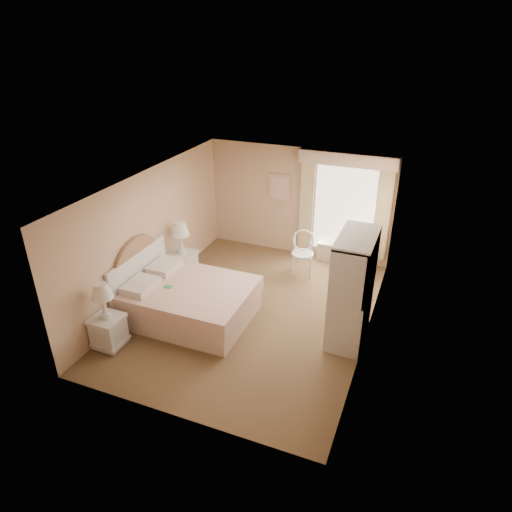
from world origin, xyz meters
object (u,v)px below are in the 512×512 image
at_px(nightstand_near, 107,324).
at_px(cafe_chair, 303,249).
at_px(round_table, 355,250).
at_px(nightstand_far, 182,259).
at_px(bed, 184,299).
at_px(armoire, 352,297).

height_order(nightstand_near, cafe_chair, nightstand_near).
height_order(nightstand_near, round_table, nightstand_near).
relative_size(nightstand_near, nightstand_far, 0.94).
relative_size(nightstand_far, round_table, 1.78).
xyz_separation_m(bed, armoire, (2.93, 0.50, 0.43)).
height_order(bed, nightstand_far, bed).
distance_m(nightstand_near, cafe_chair, 4.28).
height_order(round_table, armoire, armoire).
bearing_deg(armoire, cafe_chair, 126.45).
bearing_deg(bed, round_table, 49.33).
relative_size(bed, nightstand_near, 1.86).
height_order(cafe_chair, armoire, armoire).
bearing_deg(cafe_chair, round_table, 13.19).
distance_m(nightstand_near, round_table, 5.33).
bearing_deg(bed, nightstand_near, -120.13).
relative_size(round_table, cafe_chair, 0.73).
height_order(round_table, cafe_chair, cafe_chair).
bearing_deg(round_table, bed, -130.67).
height_order(nightstand_near, armoire, armoire).
xyz_separation_m(nightstand_far, armoire, (3.65, -0.71, 0.32)).
bearing_deg(nightstand_near, nightstand_far, 90.00).
relative_size(nightstand_near, armoire, 0.62).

